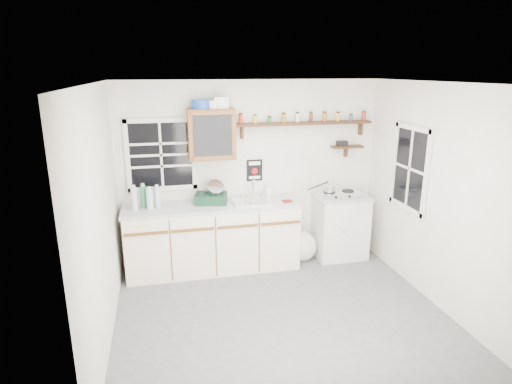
{
  "coord_description": "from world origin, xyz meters",
  "views": [
    {
      "loc": [
        -1.2,
        -4.04,
        2.62
      ],
      "look_at": [
        -0.16,
        0.55,
        1.27
      ],
      "focal_mm": 30.0,
      "sensor_mm": 36.0,
      "label": 1
    }
  ],
  "objects_px": {
    "main_cabinet": "(213,237)",
    "upper_cabinet": "(211,134)",
    "right_cabinet": "(340,226)",
    "hotplate": "(338,194)",
    "spice_shelf": "(304,122)",
    "dish_rack": "(212,196)"
  },
  "relations": [
    {
      "from": "upper_cabinet",
      "to": "spice_shelf",
      "type": "xyz_separation_m",
      "value": [
        1.28,
        0.07,
        0.1
      ]
    },
    {
      "from": "upper_cabinet",
      "to": "dish_rack",
      "type": "distance_m",
      "value": 0.81
    },
    {
      "from": "main_cabinet",
      "to": "spice_shelf",
      "type": "distance_m",
      "value": 1.98
    },
    {
      "from": "right_cabinet",
      "to": "dish_rack",
      "type": "distance_m",
      "value": 1.91
    },
    {
      "from": "right_cabinet",
      "to": "hotplate",
      "type": "distance_m",
      "value": 0.49
    },
    {
      "from": "hotplate",
      "to": "dish_rack",
      "type": "bearing_deg",
      "value": 179.08
    },
    {
      "from": "main_cabinet",
      "to": "upper_cabinet",
      "type": "xyz_separation_m",
      "value": [
        0.03,
        0.14,
        1.36
      ]
    },
    {
      "from": "main_cabinet",
      "to": "hotplate",
      "type": "xyz_separation_m",
      "value": [
        1.78,
        0.01,
        0.49
      ]
    },
    {
      "from": "upper_cabinet",
      "to": "spice_shelf",
      "type": "distance_m",
      "value": 1.28
    },
    {
      "from": "dish_rack",
      "to": "hotplate",
      "type": "relative_size",
      "value": 0.84
    },
    {
      "from": "main_cabinet",
      "to": "hotplate",
      "type": "distance_m",
      "value": 1.84
    },
    {
      "from": "upper_cabinet",
      "to": "hotplate",
      "type": "xyz_separation_m",
      "value": [
        1.74,
        -0.14,
        -0.88
      ]
    },
    {
      "from": "upper_cabinet",
      "to": "main_cabinet",
      "type": "bearing_deg",
      "value": -103.68
    },
    {
      "from": "dish_rack",
      "to": "hotplate",
      "type": "height_order",
      "value": "dish_rack"
    },
    {
      "from": "right_cabinet",
      "to": "hotplate",
      "type": "bearing_deg",
      "value": -160.69
    },
    {
      "from": "spice_shelf",
      "to": "dish_rack",
      "type": "distance_m",
      "value": 1.59
    },
    {
      "from": "main_cabinet",
      "to": "right_cabinet",
      "type": "xyz_separation_m",
      "value": [
        1.83,
        0.03,
        -0.01
      ]
    },
    {
      "from": "dish_rack",
      "to": "upper_cabinet",
      "type": "bearing_deg",
      "value": 87.01
    },
    {
      "from": "main_cabinet",
      "to": "hotplate",
      "type": "bearing_deg",
      "value": 0.18
    },
    {
      "from": "spice_shelf",
      "to": "hotplate",
      "type": "bearing_deg",
      "value": -24.1
    },
    {
      "from": "main_cabinet",
      "to": "upper_cabinet",
      "type": "height_order",
      "value": "upper_cabinet"
    },
    {
      "from": "main_cabinet",
      "to": "right_cabinet",
      "type": "height_order",
      "value": "main_cabinet"
    }
  ]
}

